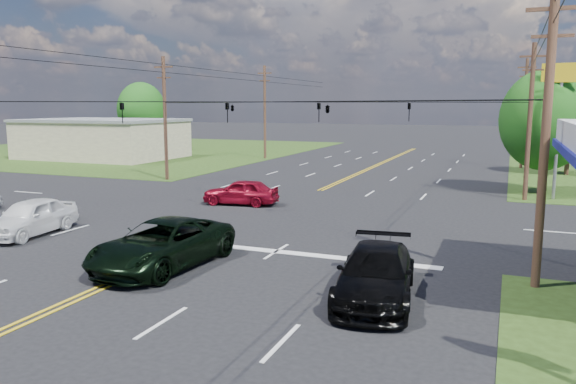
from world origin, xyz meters
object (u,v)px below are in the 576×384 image
at_px(retail_nw, 103,140).
at_px(suv_black, 376,274).
at_px(pickup_white, 30,217).
at_px(pole_se, 546,135).
at_px(pole_right_far, 524,112).
at_px(pole_left_far, 265,111).
at_px(tree_far_l, 141,110).
at_px(pole_nw, 165,117).
at_px(tree_right_b, 570,125).
at_px(pole_ne, 530,120).
at_px(pickup_dkgreen, 163,244).
at_px(tree_right_a, 545,120).

height_order(retail_nw, suv_black, retail_nw).
height_order(suv_black, pickup_white, pickup_white).
xyz_separation_m(pole_se, pole_right_far, (0.00, 37.00, 0.25)).
bearing_deg(pickup_white, pole_right_far, 55.11).
xyz_separation_m(pole_left_far, tree_far_l, (-19.00, 4.00, 0.03)).
xyz_separation_m(retail_nw, suv_black, (38.44, -34.01, -1.21)).
distance_m(pole_nw, tree_right_b, 33.10).
relative_size(tree_right_b, suv_black, 1.30).
height_order(pole_ne, pickup_white, pole_ne).
relative_size(pole_ne, pickup_dkgreen, 1.54).
height_order(pickup_dkgreen, suv_black, pickup_dkgreen).
bearing_deg(pickup_dkgreen, retail_nw, 136.19).
xyz_separation_m(pole_left_far, tree_right_b, (29.50, -4.00, -0.95)).
bearing_deg(pole_left_far, pole_se, -54.90).
bearing_deg(pole_ne, pickup_white, -138.89).
bearing_deg(tree_far_l, retail_nw, -78.69).
xyz_separation_m(pole_right_far, suv_black, (-4.56, -40.01, -4.38)).
relative_size(pole_left_far, tree_right_b, 1.41).
bearing_deg(retail_nw, pickup_white, -54.97).
distance_m(pole_right_far, tree_right_a, 16.03).
relative_size(pole_nw, pole_left_far, 0.95).
xyz_separation_m(pole_ne, pickup_dkgreen, (-12.50, -20.50, -4.06)).
xyz_separation_m(pole_right_far, tree_right_b, (3.50, -4.00, -0.95)).
height_order(tree_right_b, tree_far_l, tree_far_l).
bearing_deg(tree_right_a, tree_right_b, 78.23).
distance_m(retail_nw, pole_right_far, 43.53).
bearing_deg(tree_right_b, pole_left_far, 172.28).
height_order(retail_nw, pole_right_far, pole_right_far).
bearing_deg(pole_se, retail_nw, 144.21).
relative_size(pole_nw, tree_far_l, 1.09).
xyz_separation_m(pole_ne, tree_right_b, (3.50, 15.00, -0.70)).
height_order(pole_ne, tree_far_l, pole_ne).
bearing_deg(suv_black, tree_right_a, 69.56).
bearing_deg(pole_se, pole_left_far, 125.10).
xyz_separation_m(retail_nw, tree_right_b, (46.50, 2.00, 2.22)).
height_order(retail_nw, tree_right_b, tree_right_b).
bearing_deg(pole_ne, tree_far_l, 152.93).
height_order(pole_se, pole_right_far, pole_right_far).
bearing_deg(tree_far_l, tree_right_a, -23.50).
height_order(pickup_dkgreen, pickup_white, pickup_dkgreen).
distance_m(pole_ne, suv_black, 21.89).
height_order(pole_left_far, tree_far_l, pole_left_far).
relative_size(pole_ne, suv_black, 1.74).
distance_m(pole_se, pickup_white, 21.42).
distance_m(tree_right_a, pickup_white, 30.94).
xyz_separation_m(tree_right_b, pickup_white, (-24.52, -33.35, -3.39)).
bearing_deg(tree_right_b, pole_right_far, 131.19).
distance_m(pickup_dkgreen, suv_black, 7.96).
bearing_deg(pickup_dkgreen, tree_right_b, 69.61).
bearing_deg(tree_right_a, pole_nw, -173.66).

